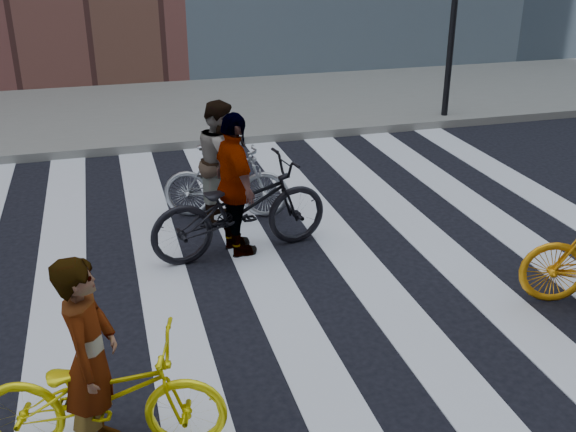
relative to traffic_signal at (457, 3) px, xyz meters
name	(u,v)px	position (x,y,z in m)	size (l,w,h in m)	color
ground	(316,276)	(-4.40, -5.32, -2.28)	(100.00, 100.00, 0.00)	black
sidewalk_far	(207,108)	(-4.40, 2.18, -2.20)	(100.00, 5.00, 0.15)	gray
zebra_crosswalk	(316,276)	(-4.40, -5.32, -2.27)	(8.25, 10.00, 0.01)	silver
traffic_signal	(457,3)	(0.00, 0.00, 0.00)	(0.22, 0.42, 3.33)	black
bike_yellow_left	(103,395)	(-6.72, -7.45, -1.81)	(0.63, 1.79, 0.94)	#FAEB0D
bike_silver_mid	(226,182)	(-5.04, -3.41, -1.78)	(0.47, 1.67, 1.00)	#9EA1A8
bike_dark_rear	(240,208)	(-5.08, -4.51, -1.71)	(0.75, 2.16, 1.14)	black
rider_left	(91,359)	(-6.77, -7.45, -1.48)	(0.58, 0.38, 1.60)	slate
rider_mid	(221,161)	(-5.09, -3.41, -1.48)	(0.77, 0.60, 1.59)	slate
rider_rear	(235,186)	(-5.13, -4.51, -1.42)	(1.00, 0.42, 1.71)	slate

